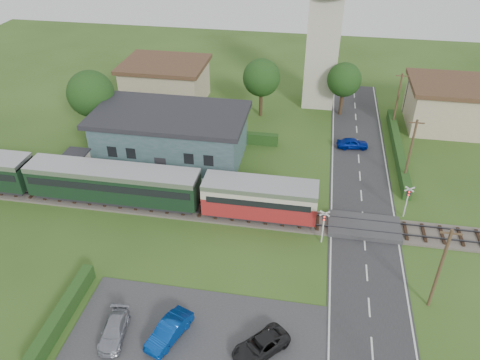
% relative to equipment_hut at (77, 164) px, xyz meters
% --- Properties ---
extents(ground, '(120.00, 120.00, 0.00)m').
position_rel_equipment_hut_xyz_m(ground, '(18.00, -5.20, -1.75)').
color(ground, '#2D4C19').
extents(railway_track, '(76.00, 3.20, 0.49)m').
position_rel_equipment_hut_xyz_m(railway_track, '(18.00, -3.20, -1.64)').
color(railway_track, '#4C443D').
rests_on(railway_track, ground).
extents(road, '(6.00, 70.00, 0.05)m').
position_rel_equipment_hut_xyz_m(road, '(28.00, -5.20, -1.72)').
color(road, '#28282B').
rests_on(road, ground).
extents(car_park, '(17.00, 9.00, 0.08)m').
position_rel_equipment_hut_xyz_m(car_park, '(16.50, -17.20, -1.71)').
color(car_park, '#333335').
rests_on(car_park, ground).
extents(crossing_deck, '(6.20, 3.40, 0.45)m').
position_rel_equipment_hut_xyz_m(crossing_deck, '(28.00, -3.20, -1.52)').
color(crossing_deck, '#333335').
rests_on(crossing_deck, ground).
extents(platform, '(30.00, 3.00, 0.45)m').
position_rel_equipment_hut_xyz_m(platform, '(8.00, 0.00, -1.52)').
color(platform, gray).
rests_on(platform, ground).
extents(equipment_hut, '(2.30, 2.30, 2.55)m').
position_rel_equipment_hut_xyz_m(equipment_hut, '(0.00, 0.00, 0.00)').
color(equipment_hut, beige).
rests_on(equipment_hut, platform).
extents(station_building, '(16.00, 9.00, 5.30)m').
position_rel_equipment_hut_xyz_m(station_building, '(8.00, 5.79, 0.95)').
color(station_building, '#314E4D').
rests_on(station_building, ground).
extents(train, '(43.20, 2.90, 3.40)m').
position_rel_equipment_hut_xyz_m(train, '(2.02, -3.20, 0.43)').
color(train, '#232328').
rests_on(train, ground).
extents(church_tower, '(6.00, 6.00, 17.60)m').
position_rel_equipment_hut_xyz_m(church_tower, '(23.00, 22.80, 8.48)').
color(church_tower, beige).
rests_on(church_tower, ground).
extents(house_west, '(10.80, 8.80, 5.50)m').
position_rel_equipment_hut_xyz_m(house_west, '(3.00, 19.80, 1.04)').
color(house_west, tan).
rests_on(house_west, ground).
extents(house_east, '(8.80, 8.80, 5.50)m').
position_rel_equipment_hut_xyz_m(house_east, '(38.00, 18.80, 1.05)').
color(house_east, tan).
rests_on(house_east, ground).
extents(hedge_carpark, '(0.80, 9.00, 1.20)m').
position_rel_equipment_hut_xyz_m(hedge_carpark, '(7.00, -17.20, -1.15)').
color(hedge_carpark, '#193814').
rests_on(hedge_carpark, ground).
extents(hedge_roadside, '(0.80, 18.00, 1.20)m').
position_rel_equipment_hut_xyz_m(hedge_roadside, '(32.20, 10.80, -1.15)').
color(hedge_roadside, '#193814').
rests_on(hedge_roadside, ground).
extents(hedge_station, '(22.00, 0.80, 1.30)m').
position_rel_equipment_hut_xyz_m(hedge_station, '(8.00, 10.30, -1.10)').
color(hedge_station, '#193814').
rests_on(hedge_station, ground).
extents(tree_a, '(5.20, 5.20, 8.00)m').
position_rel_equipment_hut_xyz_m(tree_a, '(-2.00, 8.80, 3.63)').
color(tree_a, '#332316').
rests_on(tree_a, ground).
extents(tree_b, '(4.60, 4.60, 7.34)m').
position_rel_equipment_hut_xyz_m(tree_b, '(16.00, 17.80, 3.27)').
color(tree_b, '#332316').
rests_on(tree_b, ground).
extents(tree_c, '(4.20, 4.20, 6.78)m').
position_rel_equipment_hut_xyz_m(tree_c, '(26.00, 19.80, 2.91)').
color(tree_c, '#332316').
rests_on(tree_c, ground).
extents(utility_pole_b, '(1.40, 0.22, 7.00)m').
position_rel_equipment_hut_xyz_m(utility_pole_b, '(32.20, -11.20, 1.88)').
color(utility_pole_b, '#473321').
rests_on(utility_pole_b, ground).
extents(utility_pole_c, '(1.40, 0.22, 7.00)m').
position_rel_equipment_hut_xyz_m(utility_pole_c, '(32.20, 4.80, 1.88)').
color(utility_pole_c, '#473321').
rests_on(utility_pole_c, ground).
extents(utility_pole_d, '(1.40, 0.22, 7.00)m').
position_rel_equipment_hut_xyz_m(utility_pole_d, '(32.20, 16.80, 1.88)').
color(utility_pole_d, '#473321').
rests_on(utility_pole_d, ground).
extents(crossing_signal_near, '(0.84, 0.28, 3.28)m').
position_rel_equipment_hut_xyz_m(crossing_signal_near, '(24.40, -5.61, 0.39)').
color(crossing_signal_near, silver).
rests_on(crossing_signal_near, ground).
extents(crossing_signal_far, '(0.84, 0.28, 3.28)m').
position_rel_equipment_hut_xyz_m(crossing_signal_far, '(31.60, -0.81, 0.39)').
color(crossing_signal_far, silver).
rests_on(crossing_signal_far, ground).
extents(streetlamp_west, '(0.30, 0.30, 5.15)m').
position_rel_equipment_hut_xyz_m(streetlamp_west, '(-4.00, 14.80, 1.29)').
color(streetlamp_west, '#3F3F47').
rests_on(streetlamp_west, ground).
extents(streetlamp_east, '(0.30, 0.30, 5.15)m').
position_rel_equipment_hut_xyz_m(streetlamp_east, '(34.00, 21.80, 1.29)').
color(streetlamp_east, '#3F3F47').
rests_on(streetlamp_east, ground).
extents(car_on_road, '(3.60, 1.88, 1.17)m').
position_rel_equipment_hut_xyz_m(car_on_road, '(27.31, 11.11, -1.11)').
color(car_on_road, '#011884').
rests_on(car_on_road, road).
extents(car_park_blue, '(2.62, 4.11, 1.28)m').
position_rel_equipment_hut_xyz_m(car_park_blue, '(14.71, -17.16, -1.03)').
color(car_park_blue, navy).
rests_on(car_park_blue, car_park).
extents(car_park_silver, '(1.96, 3.86, 1.07)m').
position_rel_equipment_hut_xyz_m(car_park_silver, '(11.05, -17.68, -1.13)').
color(car_park_silver, '#8E919D').
rests_on(car_park_silver, car_park).
extents(car_park_dark, '(4.02, 4.17, 1.10)m').
position_rel_equipment_hut_xyz_m(car_park_dark, '(20.83, -17.20, -1.12)').
color(car_park_dark, black).
rests_on(car_park_dark, car_park).
extents(pedestrian_near, '(0.66, 0.47, 1.72)m').
position_rel_equipment_hut_xyz_m(pedestrian_near, '(14.12, -0.45, -0.43)').
color(pedestrian_near, gray).
rests_on(pedestrian_near, platform).
extents(pedestrian_far, '(0.81, 0.98, 1.85)m').
position_rel_equipment_hut_xyz_m(pedestrian_far, '(0.26, 0.06, -0.37)').
color(pedestrian_far, gray).
rests_on(pedestrian_far, platform).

